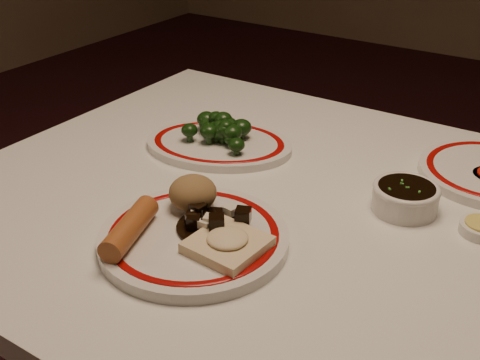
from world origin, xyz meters
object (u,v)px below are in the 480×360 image
object	(u,v)px
broccoli_plate	(219,144)
broccoli_pile	(222,129)
main_plate	(194,238)
stirfry_heap	(211,222)
spring_roll	(130,228)
soy_bowl	(405,198)
fried_wonton	(228,243)
dining_table	(311,259)
rice_mound	(193,193)

from	to	relation	value
broccoli_plate	broccoli_pile	size ratio (longest dim) A/B	2.31
main_plate	stirfry_heap	xyz separation A→B (m)	(0.01, 0.02, 0.02)
spring_roll	soy_bowl	size ratio (longest dim) A/B	1.24
fried_wonton	soy_bowl	distance (m)	0.31
spring_roll	broccoli_plate	bearing A→B (deg)	86.81
dining_table	fried_wonton	bearing A→B (deg)	-102.67
dining_table	fried_wonton	world-z (taller)	fried_wonton
fried_wonton	stirfry_heap	bearing A→B (deg)	149.18
dining_table	rice_mound	world-z (taller)	rice_mound
broccoli_plate	dining_table	bearing A→B (deg)	-21.72
dining_table	broccoli_plate	world-z (taller)	broccoli_plate
dining_table	broccoli_pile	bearing A→B (deg)	156.69
spring_roll	broccoli_pile	bearing A→B (deg)	86.03
main_plate	fried_wonton	distance (m)	0.07
stirfry_heap	dining_table	bearing A→B (deg)	59.04
broccoli_plate	spring_roll	bearing A→B (deg)	-75.58
stirfry_heap	broccoli_pile	world-z (taller)	broccoli_pile
dining_table	main_plate	world-z (taller)	main_plate
main_plate	fried_wonton	size ratio (longest dim) A/B	2.90
stirfry_heap	main_plate	bearing A→B (deg)	-116.96
spring_roll	broccoli_pile	xyz separation A→B (m)	(-0.08, 0.34, 0.00)
fried_wonton	broccoli_pile	world-z (taller)	broccoli_pile
broccoli_pile	broccoli_plate	bearing A→B (deg)	-114.68
dining_table	soy_bowl	size ratio (longest dim) A/B	11.74
broccoli_plate	broccoli_pile	xyz separation A→B (m)	(0.00, 0.01, 0.03)
dining_table	fried_wonton	xyz separation A→B (m)	(-0.04, -0.18, 0.12)
rice_mound	soy_bowl	xyz separation A→B (m)	(0.26, 0.20, -0.02)
main_plate	stirfry_heap	bearing A→B (deg)	63.04
rice_mound	broccoli_pile	world-z (taller)	rice_mound
dining_table	soy_bowl	bearing A→B (deg)	35.06
main_plate	rice_mound	distance (m)	0.08
dining_table	spring_roll	bearing A→B (deg)	-125.88
rice_mound	stirfry_heap	bearing A→B (deg)	-29.48
main_plate	soy_bowl	size ratio (longest dim) A/B	2.90
fried_wonton	broccoli_pile	distance (m)	0.36
broccoli_plate	soy_bowl	world-z (taller)	soy_bowl
fried_wonton	soy_bowl	size ratio (longest dim) A/B	1.00
fried_wonton	broccoli_plate	bearing A→B (deg)	127.22
main_plate	broccoli_plate	bearing A→B (deg)	118.78
main_plate	soy_bowl	distance (m)	0.34
rice_mound	spring_roll	xyz separation A→B (m)	(-0.02, -0.11, -0.01)
stirfry_heap	broccoli_plate	distance (m)	0.30
spring_roll	soy_bowl	distance (m)	0.43
main_plate	broccoli_plate	size ratio (longest dim) A/B	0.90
soy_bowl	spring_roll	bearing A→B (deg)	-132.07
dining_table	soy_bowl	distance (m)	0.18
broccoli_plate	main_plate	bearing A→B (deg)	-61.22
dining_table	fried_wonton	distance (m)	0.22
dining_table	main_plate	distance (m)	0.23
fried_wonton	stirfry_heap	xyz separation A→B (m)	(-0.05, 0.03, 0.00)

